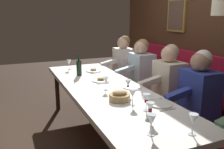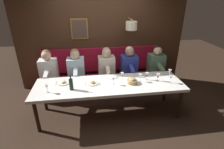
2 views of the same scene
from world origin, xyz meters
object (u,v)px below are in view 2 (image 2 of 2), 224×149
at_px(wine_glass_1, 122,75).
at_px(wine_glass_7, 171,78).
at_px(bread_bowl, 132,81).
at_px(diner_nearest, 156,62).
at_px(wine_glass_2, 140,76).
at_px(diner_far, 76,66).
at_px(wine_glass_5, 158,76).
at_px(wine_glass_3, 170,72).
at_px(wine_bottle, 71,84).
at_px(diner_middle, 107,64).
at_px(wine_glass_0, 147,75).
at_px(wine_glass_4, 47,87).
at_px(diner_near, 129,63).
at_px(wine_glass_6, 114,79).
at_px(diner_farthest, 48,67).
at_px(dining_table, 109,86).

bearing_deg(wine_glass_1, wine_glass_7, -106.49).
xyz_separation_m(wine_glass_7, bread_bowl, (0.10, 0.77, -0.07)).
distance_m(diner_nearest, wine_glass_2, 1.10).
height_order(diner_nearest, diner_far, same).
xyz_separation_m(diner_nearest, diner_far, (0.00, 2.03, 0.00)).
relative_size(diner_far, wine_glass_7, 4.82).
relative_size(diner_far, wine_glass_5, 4.82).
relative_size(wine_glass_3, wine_bottle, 0.55).
relative_size(diner_middle, wine_glass_0, 4.82).
bearing_deg(wine_glass_5, wine_glass_0, 67.49).
bearing_deg(diner_far, wine_bottle, 177.70).
distance_m(diner_nearest, wine_glass_0, 0.96).
bearing_deg(diner_middle, diner_far, 90.00).
bearing_deg(diner_nearest, wine_glass_4, 112.89).
height_order(diner_near, wine_glass_6, diner_near).
xyz_separation_m(diner_farthest, bread_bowl, (-0.92, -1.81, -0.03)).
bearing_deg(bread_bowl, diner_far, 51.83).
height_order(diner_nearest, wine_glass_7, diner_nearest).
relative_size(diner_nearest, wine_glass_3, 4.82).
bearing_deg(wine_glass_1, diner_nearest, -54.72).
relative_size(diner_middle, wine_glass_4, 4.82).
xyz_separation_m(wine_glass_2, wine_glass_4, (-0.20, 1.82, 0.00)).
relative_size(diner_middle, wine_glass_2, 4.82).
height_order(wine_glass_0, wine_glass_7, same).
xyz_separation_m(dining_table, wine_glass_6, (-0.03, -0.08, 0.17)).
distance_m(wine_glass_0, wine_glass_4, 2.00).
height_order(wine_glass_5, wine_bottle, wine_bottle).
xyz_separation_m(diner_middle, bread_bowl, (-0.92, -0.42, -0.03)).
height_order(diner_near, wine_glass_1, diner_near).
distance_m(wine_glass_4, wine_glass_7, 2.41).
bearing_deg(dining_table, bread_bowl, -94.32).
distance_m(diner_near, diner_far, 1.32).
relative_size(diner_nearest, diner_near, 1.00).
height_order(diner_farthest, wine_glass_5, diner_farthest).
height_order(wine_glass_2, bread_bowl, wine_glass_2).
distance_m(diner_far, wine_glass_3, 2.18).
bearing_deg(wine_glass_7, wine_glass_1, 73.51).
height_order(dining_table, wine_bottle, wine_bottle).
distance_m(wine_glass_0, wine_glass_5, 0.22).
bearing_deg(diner_nearest, dining_table, 123.60).
bearing_deg(wine_glass_3, wine_glass_0, 97.93).
xyz_separation_m(diner_nearest, wine_glass_1, (-0.73, 1.04, 0.04)).
distance_m(diner_nearest, wine_glass_6, 1.55).
bearing_deg(wine_bottle, diner_nearest, -63.91).
bearing_deg(dining_table, wine_glass_1, -62.98).
height_order(wine_glass_0, bread_bowl, wine_glass_0).
height_order(diner_far, bread_bowl, diner_far).
distance_m(diner_middle, wine_glass_3, 1.50).
xyz_separation_m(dining_table, wine_glass_5, (-0.01, -1.02, 0.17)).
xyz_separation_m(wine_glass_1, wine_bottle, (-0.28, 1.03, 0.00)).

